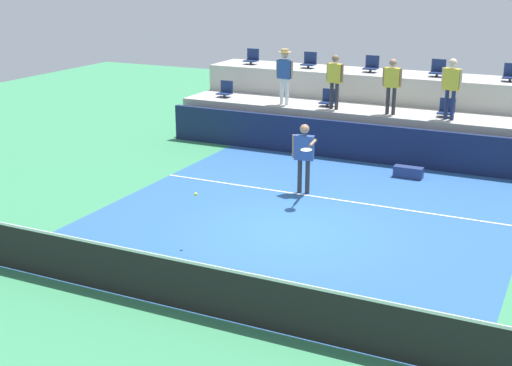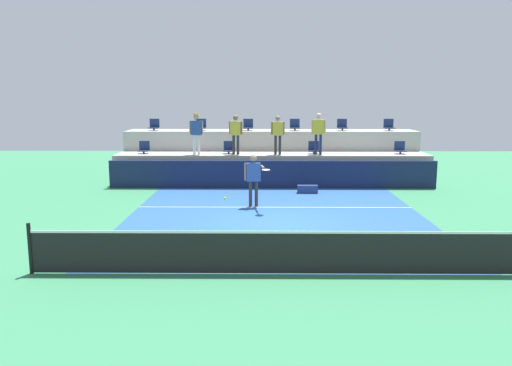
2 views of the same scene
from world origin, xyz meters
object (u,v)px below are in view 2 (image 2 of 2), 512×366
Objects in this scene: stadium_chair_lower_far_left at (144,148)px; equipment_bag at (308,189)px; stadium_chair_upper_left at (201,126)px; spectator_leaning_on_rail at (319,130)px; stadium_chair_lower_left at (229,148)px; stadium_chair_upper_far_right at (389,126)px; stadium_chair_upper_far_left at (154,126)px; spectator_with_hat at (196,129)px; spectator_in_white at (236,131)px; spectator_in_grey at (278,131)px; stadium_chair_lower_right at (314,148)px; tennis_ball at (225,198)px; stadium_chair_upper_mid_left at (248,126)px; stadium_chair_upper_mid_right at (295,126)px; stadium_chair_lower_far_right at (400,149)px; tennis_player at (254,175)px; stadium_chair_upper_right at (342,126)px.

equipment_bag is (6.68, -2.29, -1.31)m from stadium_chair_lower_far_left.
stadium_chair_lower_far_left is at bearing -140.77° from stadium_chair_upper_left.
stadium_chair_lower_far_left is 7.32m from spectator_leaning_on_rail.
stadium_chair_upper_far_right is (7.11, 1.80, 0.85)m from stadium_chair_lower_left.
spectator_with_hat is (2.18, -2.18, -0.02)m from stadium_chair_upper_far_left.
spectator_in_white is (0.32, -0.38, 0.75)m from stadium_chair_lower_left.
spectator_in_grey reaches higher than stadium_chair_upper_far_left.
stadium_chair_upper_left reaches higher than stadium_chair_lower_right.
spectator_leaning_on_rail is 2.91m from equipment_bag.
tennis_ball is (-3.12, -8.76, -0.37)m from stadium_chair_lower_right.
stadium_chair_upper_mid_left is 1.00× the size of stadium_chair_upper_far_right.
stadium_chair_upper_left is at bearing 180.00° from stadium_chair_upper_mid_right.
stadium_chair_upper_far_right is at bearing 14.21° from stadium_chair_lower_left.
stadium_chair_lower_left is 7.16m from stadium_chair_lower_far_right.
tennis_player is 3.29m from equipment_bag.
stadium_chair_upper_left and stadium_chair_upper_far_right have the same top height.
stadium_chair_lower_right is 0.30× the size of tennis_player.
stadium_chair_upper_right and stadium_chair_upper_far_right have the same top height.
stadium_chair_upper_mid_right is 7.65× the size of tennis_ball.
stadium_chair_upper_mid_right is at bearing 40.47° from spectator_in_white.
stadium_chair_lower_far_left is 2.43m from spectator_with_hat.
stadium_chair_upper_left is 4.04m from spectator_in_grey.
spectator_in_grey is (1.27, -2.18, -0.11)m from stadium_chair_upper_mid_left.
stadium_chair_upper_right is (8.49, 0.00, 0.00)m from stadium_chair_upper_far_left.
spectator_in_white is at bearing -173.26° from stadium_chair_lower_right.
stadium_chair_upper_right reaches higher than stadium_chair_lower_far_left.
equipment_bag is (-1.89, -4.09, -2.16)m from stadium_chair_upper_right.
stadium_chair_lower_left is at bearing -165.79° from stadium_chair_upper_far_right.
spectator_with_hat is at bearing -177.40° from stadium_chair_lower_far_right.
stadium_chair_upper_mid_left is at bearing 147.18° from stadium_chair_lower_right.
spectator_leaning_on_rail reaches higher than stadium_chair_lower_left.
stadium_chair_lower_left is 0.90m from spectator_in_white.
stadium_chair_upper_far_right is at bearing 0.00° from stadium_chair_upper_left.
stadium_chair_upper_far_right is 5.52m from spectator_in_grey.
tennis_ball is at bearing -69.61° from stadium_chair_upper_far_left.
stadium_chair_lower_right is at bearing -128.82° from stadium_chair_upper_right.
stadium_chair_upper_mid_left is 4.24m from stadium_chair_upper_right.
spectator_leaning_on_rail is (3.70, -0.38, 0.81)m from stadium_chair_lower_left.
spectator_in_grey is at bearing 0.00° from spectator_in_white.
stadium_chair_lower_far_left is 10.72m from stadium_chair_lower_far_right.
stadium_chair_upper_right is 7.65× the size of tennis_ball.
tennis_player is 1.08× the size of spectator_in_white.
stadium_chair_upper_mid_right is at bearing 0.00° from stadium_chair_upper_mid_left.
stadium_chair_upper_mid_left is 0.33× the size of spectator_in_grey.
stadium_chair_upper_far_left is at bearing 152.65° from stadium_chair_lower_left.
tennis_player is at bearing -45.34° from stadium_chair_lower_far_left.
spectator_leaning_on_rail is at bearing 0.00° from spectator_with_hat.
stadium_chair_upper_left is 10.79m from tennis_ball.
tennis_ball is 7.07m from equipment_bag.
stadium_chair_upper_mid_left reaches higher than stadium_chair_lower_right.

